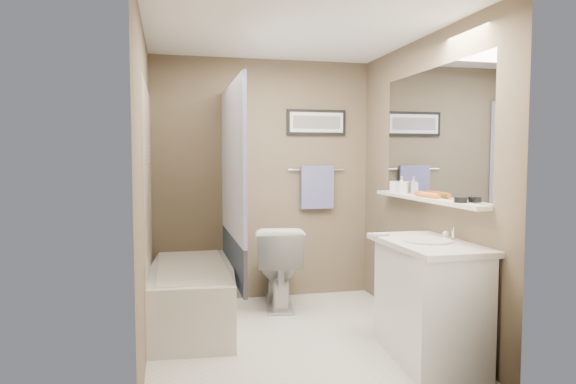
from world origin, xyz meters
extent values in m
plane|color=beige|center=(0.00, 0.00, 0.00)|extent=(2.50, 2.50, 0.00)
cube|color=white|center=(0.00, 0.00, 2.38)|extent=(2.20, 2.50, 0.04)
cube|color=brown|center=(0.00, 1.23, 1.20)|extent=(2.20, 0.04, 2.40)
cube|color=brown|center=(0.00, -1.23, 1.20)|extent=(2.20, 0.04, 2.40)
cube|color=brown|center=(-1.08, 0.00, 1.20)|extent=(0.04, 2.50, 2.40)
cube|color=brown|center=(1.08, 0.00, 1.20)|extent=(0.04, 2.50, 2.40)
cube|color=beige|center=(-1.09, 0.50, 1.00)|extent=(0.02, 1.55, 2.00)
cylinder|color=silver|center=(-0.40, 0.50, 2.05)|extent=(0.02, 1.55, 0.02)
cube|color=white|center=(-0.40, 0.50, 1.40)|extent=(0.03, 1.45, 1.28)
cube|color=#29374D|center=(-0.40, 0.50, 0.58)|extent=(0.03, 1.45, 0.36)
cube|color=silver|center=(1.09, -0.15, 1.62)|extent=(0.02, 1.60, 1.00)
cube|color=silver|center=(1.04, -0.15, 1.10)|extent=(0.12, 1.60, 0.03)
cylinder|color=silver|center=(0.55, 1.22, 1.30)|extent=(0.60, 0.02, 0.02)
cube|color=#878AC5|center=(0.55, 1.20, 1.12)|extent=(0.34, 0.05, 0.44)
cube|color=black|center=(0.55, 1.23, 1.78)|extent=(0.62, 0.02, 0.26)
cube|color=white|center=(0.55, 1.22, 1.78)|extent=(0.56, 0.00, 0.20)
cube|color=#595959|center=(0.55, 1.22, 1.78)|extent=(0.50, 0.00, 0.13)
cube|color=silver|center=(0.55, -1.24, 1.00)|extent=(0.80, 0.02, 2.00)
cylinder|color=silver|center=(0.22, -1.19, 1.00)|extent=(0.10, 0.02, 0.02)
cube|color=silver|center=(-0.75, 0.53, 0.25)|extent=(0.83, 1.56, 0.50)
cube|color=silver|center=(-0.75, 0.53, 0.50)|extent=(0.56, 1.36, 0.02)
imported|color=silver|center=(0.08, 0.90, 0.39)|extent=(0.55, 0.83, 0.79)
cube|color=silver|center=(0.85, -0.59, 0.40)|extent=(0.56, 0.93, 0.80)
cube|color=beige|center=(0.84, -0.59, 0.82)|extent=(0.54, 0.96, 0.04)
cylinder|color=silver|center=(0.83, -0.59, 0.85)|extent=(0.34, 0.34, 0.01)
cylinder|color=silver|center=(1.03, -0.59, 0.89)|extent=(0.02, 0.02, 0.10)
sphere|color=silver|center=(1.03, -0.49, 0.87)|extent=(0.05, 0.05, 0.05)
cylinder|color=black|center=(1.04, -0.67, 1.14)|extent=(0.09, 0.09, 0.04)
cylinder|color=orange|center=(1.04, -0.24, 1.14)|extent=(0.06, 0.22, 0.04)
cylinder|color=#CD541D|center=(1.04, -0.12, 1.14)|extent=(0.04, 0.22, 0.04)
cube|color=pink|center=(1.04, 0.06, 1.12)|extent=(0.03, 0.16, 0.01)
cylinder|color=silver|center=(1.04, 0.41, 1.17)|extent=(0.08, 0.08, 0.10)
imported|color=#999999|center=(1.04, 0.26, 1.19)|extent=(0.07, 0.07, 0.15)
camera|label=1|loc=(-0.93, -3.83, 1.44)|focal=32.00mm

